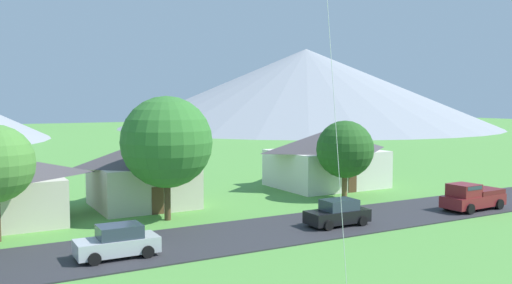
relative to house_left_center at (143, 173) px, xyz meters
The scene contains 9 objects.
road_strip 12.14m from the house_left_center, 87.70° to the right, with size 160.00×7.10×0.08m, color #2D2D33.
mountain_east_ridge 126.91m from the house_left_center, 49.84° to the left, with size 112.50×112.50×23.67m, color #8E939E.
house_left_center is the anchor object (origin of this frame).
house_rightmost 18.16m from the house_left_center, ahead, with size 10.31×8.41×5.34m.
tree_near_left 16.43m from the house_left_center, 18.69° to the right, with size 4.75×4.75×6.52m.
tree_left_of_center 6.23m from the house_left_center, 90.39° to the right, with size 6.24×6.24×8.49m.
parked_car_silver_mid_west 14.11m from the house_left_center, 112.77° to the right, with size 4.21×2.11×1.68m.
parked_car_black_mid_east 15.69m from the house_left_center, 54.97° to the right, with size 4.23×2.14×1.68m.
pickup_truck_maroon_west_side 24.89m from the house_left_center, 33.22° to the right, with size 5.29×2.51×1.99m.
Camera 1 is at (-13.11, -1.58, 8.19)m, focal length 38.05 mm.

